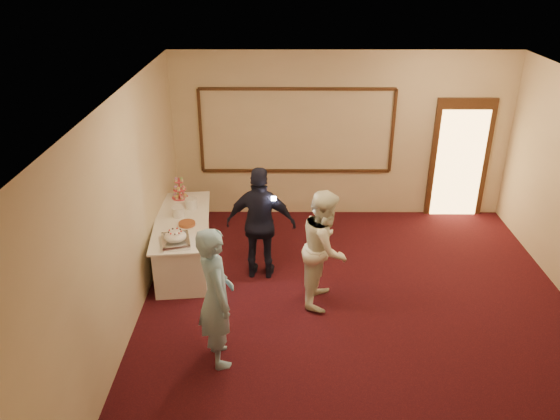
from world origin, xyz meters
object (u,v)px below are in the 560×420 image
(plate_stack_b, at_px, (191,203))
(woman, at_px, (325,248))
(plate_stack_a, at_px, (178,212))
(pavlova_tray, at_px, (175,238))
(buffet_table, at_px, (184,241))
(tart, at_px, (187,224))
(guest, at_px, (261,224))
(man, at_px, (216,297))
(cupcake_stand, at_px, (180,190))

(plate_stack_b, height_order, woman, woman)
(plate_stack_a, bearing_deg, pavlova_tray, -82.79)
(buffet_table, height_order, tart, tart)
(tart, distance_m, guest, 1.12)
(plate_stack_a, relative_size, man, 0.11)
(pavlova_tray, height_order, cupcake_stand, cupcake_stand)
(plate_stack_b, height_order, tart, plate_stack_b)
(plate_stack_a, height_order, woman, woman)
(plate_stack_b, bearing_deg, pavlova_tray, -92.19)
(man, bearing_deg, cupcake_stand, -2.22)
(cupcake_stand, xyz_separation_m, plate_stack_a, (0.09, -0.70, -0.06))
(tart, bearing_deg, woman, -21.16)
(pavlova_tray, distance_m, man, 1.65)
(woman, distance_m, guest, 1.10)
(man, distance_m, woman, 1.83)
(buffet_table, distance_m, plate_stack_a, 0.48)
(plate_stack_a, relative_size, tart, 0.65)
(pavlova_tray, relative_size, tart, 1.92)
(plate_stack_a, relative_size, plate_stack_b, 0.95)
(plate_stack_a, height_order, plate_stack_b, plate_stack_b)
(plate_stack_a, height_order, tart, plate_stack_a)
(cupcake_stand, relative_size, tart, 1.37)
(guest, bearing_deg, buffet_table, -9.94)
(plate_stack_a, xyz_separation_m, tart, (0.18, -0.32, -0.05))
(pavlova_tray, xyz_separation_m, cupcake_stand, (-0.20, 1.56, 0.06))
(cupcake_stand, bearing_deg, guest, -39.68)
(cupcake_stand, height_order, plate_stack_a, cupcake_stand)
(plate_stack_a, distance_m, plate_stack_b, 0.34)
(buffet_table, height_order, pavlova_tray, pavlova_tray)
(plate_stack_a, distance_m, tart, 0.37)
(plate_stack_b, height_order, guest, guest)
(plate_stack_b, relative_size, woman, 0.12)
(plate_stack_b, distance_m, woman, 2.46)
(guest, bearing_deg, plate_stack_b, -27.88)
(plate_stack_a, xyz_separation_m, guest, (1.29, -0.45, 0.02))
(pavlova_tray, xyz_separation_m, guest, (1.18, 0.41, 0.02))
(pavlova_tray, distance_m, woman, 2.09)
(plate_stack_b, xyz_separation_m, tart, (0.03, -0.62, -0.06))
(plate_stack_b, bearing_deg, woman, -34.51)
(man, relative_size, guest, 1.02)
(pavlova_tray, relative_size, woman, 0.33)
(pavlova_tray, height_order, woman, woman)
(buffet_table, xyz_separation_m, pavlova_tray, (0.05, -0.75, 0.46))
(cupcake_stand, height_order, man, man)
(tart, relative_size, guest, 0.17)
(buffet_table, bearing_deg, guest, -15.57)
(buffet_table, bearing_deg, cupcake_stand, 101.06)
(pavlova_tray, bearing_deg, plate_stack_a, 97.21)
(plate_stack_a, distance_m, woman, 2.44)
(man, bearing_deg, woman, -66.43)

